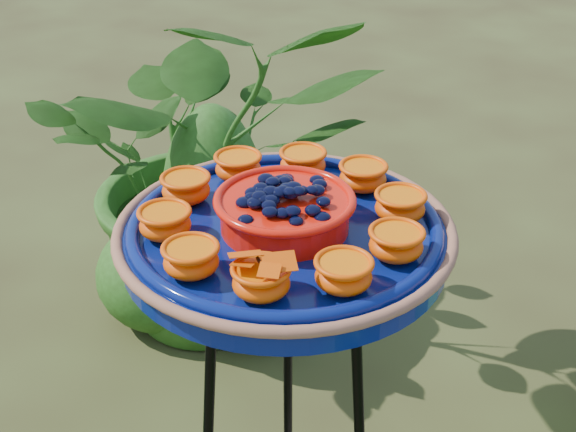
# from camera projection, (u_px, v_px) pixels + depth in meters

# --- Properties ---
(feeder_dish) EXTENTS (0.54, 0.54, 0.10)m
(feeder_dish) POSITION_uv_depth(u_px,v_px,m) (285.00, 229.00, 1.03)
(feeder_dish) COLOR navy
(feeder_dish) RESTS_ON tripod_stand
(shrub_back_left) EXTENTS (1.08, 1.04, 0.93)m
(shrub_back_left) POSITION_uv_depth(u_px,v_px,m) (213.00, 163.00, 2.11)
(shrub_back_left) COLOR #224612
(shrub_back_left) RESTS_ON ground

